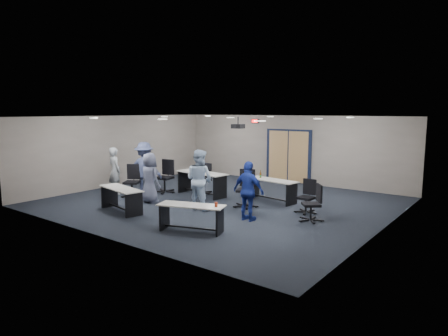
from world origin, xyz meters
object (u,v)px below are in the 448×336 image
Objects in this scene: chair_back_c at (246,189)px; person_navy at (248,191)px; chair_back_d at (306,196)px; table_front_left at (121,195)px; person_plaid at (150,178)px; person_lightblue at (199,180)px; person_back at (144,169)px; table_back_right at (272,186)px; chair_loose_left at (132,181)px; table_back_left at (202,180)px; chair_back_b at (202,179)px; table_front_right at (192,213)px; chair_loose_right at (311,203)px; chair_back_a at (164,176)px; person_gray at (115,171)px.

chair_back_c is 1.49m from person_navy.
table_front_left is at bearing -142.81° from chair_back_d.
person_plaid is 0.89× the size of person_lightblue.
table_front_left is 1.13× the size of person_plaid.
person_navy is 0.87× the size of person_back.
table_back_right is 4.68m from chair_loose_left.
person_plaid is at bearing 5.74° from person_lightblue.
chair_back_c is 1.44m from person_lightblue.
table_front_left is 4.69m from table_back_right.
chair_back_b is at bearing 131.57° from table_back_left.
table_front_right is 1.73× the size of chair_loose_right.
chair_back_b is at bearing -142.94° from chair_loose_right.
person_back is (-2.84, 0.42, 0.03)m from person_lightblue.
person_navy is at bearing 173.41° from person_lightblue.
table_front_left is 1.04× the size of table_front_right.
table_front_right is at bearing -48.55° from chair_back_b.
table_back_left is 3.93m from chair_back_d.
chair_back_c reaches higher than chair_loose_left.
person_lightblue is (-3.17, -0.80, 0.39)m from chair_loose_right.
table_front_left is at bearing 156.70° from table_front_right.
chair_loose_right reaches higher than table_front_left.
person_back is at bearing -167.01° from chair_back_d.
table_front_right is at bearing 123.29° from person_lightblue.
chair_back_a is at bearing -25.62° from person_lightblue.
person_gray is 1.04× the size of person_plaid.
person_lightblue is at bearing -109.25° from table_back_right.
chair_loose_right is 7.00m from person_gray.
person_gray is (-1.18, -1.22, 0.24)m from chair_back_a.
table_front_left is at bearing -89.65° from chair_back_b.
table_back_left is at bearing -54.07° from person_lightblue.
person_navy is (3.64, 0.14, 0.00)m from person_plaid.
person_back reaches higher than table_front_left.
person_navy is (5.57, -0.00, -0.03)m from person_gray.
chair_back_d is at bearing -153.02° from person_gray.
chair_loose_left is (-1.29, 1.47, 0.07)m from table_front_left.
person_back is (-1.45, -1.36, 0.38)m from chair_back_b.
chair_back_a is 0.65× the size of person_lightblue.
person_lightblue is at bearing -165.37° from person_gray.
person_lightblue is (2.93, 0.08, 0.34)m from chair_loose_left.
person_back reaches higher than chair_back_c.
table_back_right is 1.02× the size of person_lightblue.
table_back_left is at bearing 145.27° from chair_back_c.
chair_loose_right reaches higher than chair_back_d.
chair_loose_right is (4.41, -0.76, -0.05)m from table_back_left.
table_back_left is 2.00m from person_back.
chair_loose_left is at bearing -3.88° from person_plaid.
chair_loose_right is at bearing -22.82° from chair_loose_left.
person_lightblue reaches higher than chair_back_b.
chair_back_d is (1.41, 3.28, 0.03)m from table_front_right.
chair_back_a is (-3.85, 2.86, 0.13)m from table_front_right.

